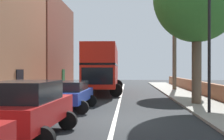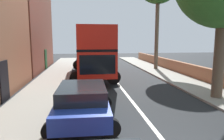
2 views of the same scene
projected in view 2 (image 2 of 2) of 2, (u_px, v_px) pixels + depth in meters
name	position (u px, v px, depth m)	size (l,w,h in m)	color
double_decker_bus	(92.00, 49.00, 17.84)	(3.72, 11.14, 4.06)	red
parked_car_blue_left_3	(83.00, 101.00, 7.74)	(2.58, 4.39, 1.49)	#1E389E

